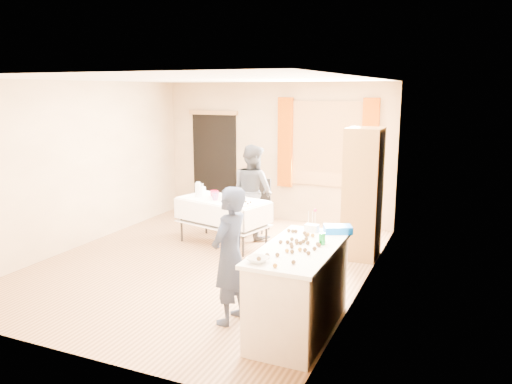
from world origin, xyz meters
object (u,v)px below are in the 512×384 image
at_px(counter, 299,289).
at_px(chair, 257,215).
at_px(cabinet, 363,194).
at_px(girl, 230,256).
at_px(party_table, 223,218).
at_px(woman, 253,191).

relative_size(counter, chair, 1.63).
distance_m(cabinet, counter, 2.66).
xyz_separation_m(cabinet, girl, (-0.85, -2.69, -0.22)).
distance_m(chair, girl, 3.59).
bearing_deg(counter, chair, 119.68).
bearing_deg(girl, counter, 101.42).
xyz_separation_m(cabinet, chair, (-1.98, 0.69, -0.69)).
relative_size(party_table, woman, 1.01).
distance_m(counter, party_table, 3.12).
xyz_separation_m(chair, girl, (1.13, -3.38, 0.47)).
height_order(chair, woman, woman).
bearing_deg(chair, counter, -60.66).
bearing_deg(party_table, cabinet, 21.13).
bearing_deg(counter, party_table, 131.56).
height_order(cabinet, woman, cabinet).
relative_size(cabinet, chair, 2.09).
relative_size(cabinet, counter, 1.28).
bearing_deg(woman, chair, -52.45).
distance_m(party_table, woman, 0.73).
relative_size(chair, girl, 0.62).
bearing_deg(party_table, chair, 92.85).
height_order(chair, girl, girl).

